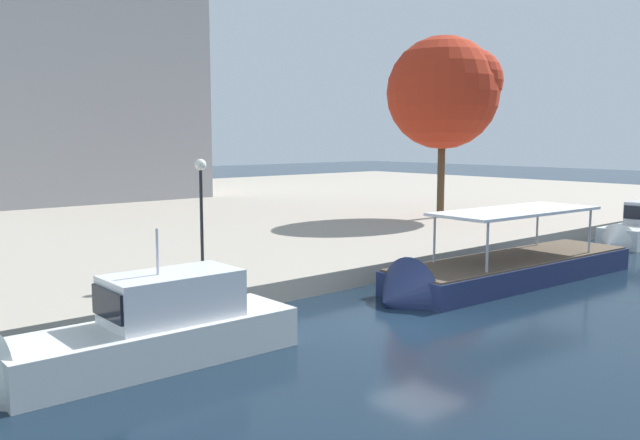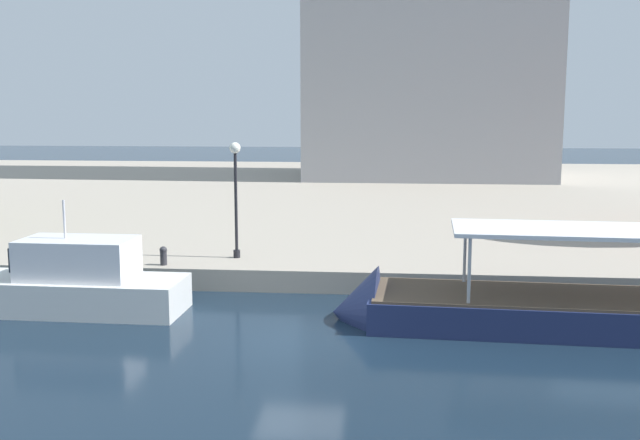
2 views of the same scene
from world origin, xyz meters
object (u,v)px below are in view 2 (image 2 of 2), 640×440
(mooring_bollard_0, at_px, (163,255))
(lamp_post, at_px, (236,184))
(tour_boat_2, at_px, (549,316))
(motor_yacht_1, at_px, (47,290))

(mooring_bollard_0, height_order, lamp_post, lamp_post)
(tour_boat_2, distance_m, lamp_post, 12.55)
(motor_yacht_1, distance_m, tour_boat_2, 15.93)
(lamp_post, bearing_deg, motor_yacht_1, -135.19)
(motor_yacht_1, relative_size, tour_boat_2, 0.63)
(lamp_post, bearing_deg, tour_boat_2, -27.70)
(tour_boat_2, height_order, lamp_post, lamp_post)
(motor_yacht_1, height_order, mooring_bollard_0, motor_yacht_1)
(mooring_bollard_0, bearing_deg, lamp_post, 33.33)
(mooring_bollard_0, relative_size, lamp_post, 0.16)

